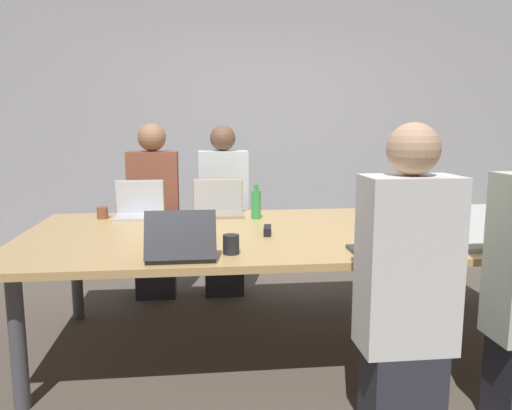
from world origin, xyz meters
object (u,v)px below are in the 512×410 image
laptop_near_left (181,246)px  laptop_near_midright (386,241)px  person_near_midright (406,294)px  cup_near_left (231,244)px  person_far_left (154,214)px  bottle_far_midleft (256,204)px  laptop_far_left (140,207)px  stapler (267,230)px  person_far_midleft (223,214)px  laptop_near_right (476,236)px  cup_far_left (103,213)px  cup_near_midright (433,244)px  laptop_far_midleft (218,205)px

laptop_near_left → laptop_near_midright: bearing=178.7°
laptop_near_midright → person_near_midright: (-0.06, -0.42, -0.13)m
person_near_midright → cup_near_left: bearing=-36.2°
person_far_left → laptop_near_midright: size_ratio=4.35×
person_far_left → laptop_near_left: person_far_left is taller
person_far_left → bottle_far_midleft: bearing=-38.8°
laptop_near_midright → person_near_midright: 0.44m
laptop_near_midright → laptop_near_left: bearing=-1.3°
laptop_far_left → person_far_left: bearing=82.9°
laptop_near_left → stapler: size_ratio=2.23×
cup_near_left → person_near_midright: size_ratio=0.07×
person_far_midleft → person_far_left: size_ratio=0.99×
laptop_near_left → stapler: laptop_near_left is taller
bottle_far_midleft → laptop_near_right: (1.08, -1.01, -0.04)m
cup_far_left → cup_near_midright: (1.89, -1.19, 0.01)m
cup_near_left → laptop_near_midright: size_ratio=0.30×
person_near_midright → cup_far_left: bearing=-45.9°
bottle_far_midleft → laptop_far_left: size_ratio=0.71×
person_far_midleft → bottle_far_midleft: size_ratio=5.80×
laptop_near_midright → person_near_midright: person_near_midright is taller
cup_far_left → person_near_midright: bearing=-45.9°
laptop_near_right → cup_near_left: (-1.32, 0.04, -0.02)m
person_far_midleft → cup_near_left: (-0.04, -1.59, 0.12)m
laptop_near_left → cup_near_left: laptop_near_left is taller
person_far_left → cup_near_midright: 2.31m
person_far_midleft → laptop_near_left: size_ratio=4.10×
cup_near_left → cup_near_midright: size_ratio=1.00×
bottle_far_midleft → cup_far_left: 1.10m
person_far_midleft → person_far_left: (-0.57, -0.00, 0.01)m
laptop_near_right → laptop_near_midright: bearing=7.4°
cup_far_left → laptop_near_left: laptop_near_left is taller
laptop_near_right → laptop_near_left: 1.57m
person_far_midleft → bottle_far_midleft: (0.20, -0.62, 0.18)m
person_far_left → person_near_midright: person_far_left is taller
laptop_near_right → person_near_midright: (-0.59, -0.49, -0.13)m
person_near_midright → cup_near_midright: (0.32, 0.43, 0.11)m
cup_far_left → laptop_near_midright: (1.63, -1.20, 0.03)m
laptop_near_right → laptop_far_left: size_ratio=1.02×
person_far_left → cup_near_left: (0.53, -1.58, 0.11)m
person_far_left → laptop_near_left: bearing=-80.5°
laptop_far_left → laptop_near_left: size_ratio=0.99×
cup_far_left → person_near_midright: 2.26m
person_far_midleft → cup_far_left: (-0.88, -0.50, 0.11)m
person_far_midleft → laptop_near_midright: bearing=-66.2°
laptop_far_midleft → person_far_midleft: person_far_midleft is taller
cup_near_midright → person_far_midleft: bearing=120.8°
bottle_far_midleft → person_near_midright: size_ratio=0.17×
person_far_left → stapler: bearing=-55.7°
person_far_midleft → bottle_far_midleft: bearing=-72.0°
person_far_left → cup_near_midright: (1.58, -1.69, 0.11)m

